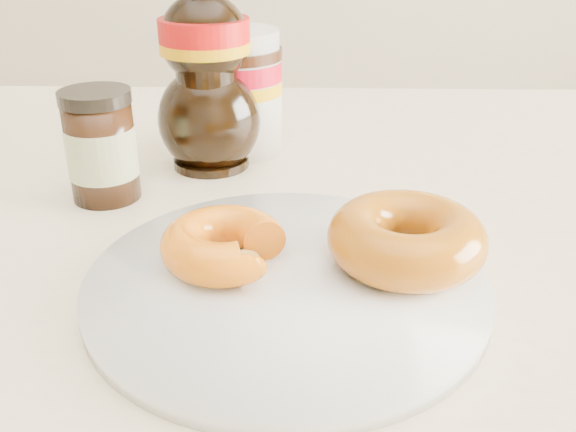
{
  "coord_description": "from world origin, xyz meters",
  "views": [
    {
      "loc": [
        0.07,
        -0.38,
        1.0
      ],
      "look_at": [
        0.06,
        0.05,
        0.79
      ],
      "focal_mm": 40.0,
      "sensor_mm": 36.0,
      "label": 1
    }
  ],
  "objects_px": {
    "dining_table": "(219,310)",
    "syrup_bottle": "(206,69)",
    "donut_bitten": "(224,244)",
    "nutella_jar": "(239,87)",
    "dark_jar": "(101,147)",
    "donut_whole": "(406,238)",
    "plate": "(286,283)"
  },
  "relations": [
    {
      "from": "syrup_bottle",
      "to": "nutella_jar",
      "type": "bearing_deg",
      "value": 60.08
    },
    {
      "from": "donut_whole",
      "to": "donut_bitten",
      "type": "bearing_deg",
      "value": -177.95
    },
    {
      "from": "donut_bitten",
      "to": "syrup_bottle",
      "type": "relative_size",
      "value": 0.45
    },
    {
      "from": "donut_whole",
      "to": "dark_jar",
      "type": "distance_m",
      "value": 0.29
    },
    {
      "from": "nutella_jar",
      "to": "dark_jar",
      "type": "height_order",
      "value": "nutella_jar"
    },
    {
      "from": "syrup_bottle",
      "to": "dining_table",
      "type": "bearing_deg",
      "value": -81.51
    },
    {
      "from": "plate",
      "to": "donut_whole",
      "type": "height_order",
      "value": "donut_whole"
    },
    {
      "from": "donut_bitten",
      "to": "dark_jar",
      "type": "bearing_deg",
      "value": 116.39
    },
    {
      "from": "dining_table",
      "to": "syrup_bottle",
      "type": "bearing_deg",
      "value": 98.49
    },
    {
      "from": "donut_bitten",
      "to": "dark_jar",
      "type": "distance_m",
      "value": 0.19
    },
    {
      "from": "donut_whole",
      "to": "nutella_jar",
      "type": "bearing_deg",
      "value": 118.28
    },
    {
      "from": "syrup_bottle",
      "to": "dark_jar",
      "type": "bearing_deg",
      "value": -136.45
    },
    {
      "from": "donut_whole",
      "to": "syrup_bottle",
      "type": "distance_m",
      "value": 0.28
    },
    {
      "from": "plate",
      "to": "donut_bitten",
      "type": "xyz_separation_m",
      "value": [
        -0.04,
        0.01,
        0.02
      ]
    },
    {
      "from": "nutella_jar",
      "to": "syrup_bottle",
      "type": "distance_m",
      "value": 0.06
    },
    {
      "from": "dark_jar",
      "to": "syrup_bottle",
      "type": "bearing_deg",
      "value": 43.55
    },
    {
      "from": "plate",
      "to": "nutella_jar",
      "type": "height_order",
      "value": "nutella_jar"
    },
    {
      "from": "donut_bitten",
      "to": "syrup_bottle",
      "type": "distance_m",
      "value": 0.24
    },
    {
      "from": "plate",
      "to": "donut_bitten",
      "type": "relative_size",
      "value": 3.11
    },
    {
      "from": "dining_table",
      "to": "dark_jar",
      "type": "bearing_deg",
      "value": 150.93
    },
    {
      "from": "donut_whole",
      "to": "syrup_bottle",
      "type": "bearing_deg",
      "value": 127.61
    },
    {
      "from": "syrup_bottle",
      "to": "dark_jar",
      "type": "distance_m",
      "value": 0.13
    },
    {
      "from": "plate",
      "to": "dark_jar",
      "type": "distance_m",
      "value": 0.24
    },
    {
      "from": "nutella_jar",
      "to": "syrup_bottle",
      "type": "xyz_separation_m",
      "value": [
        -0.03,
        -0.05,
        0.03
      ]
    },
    {
      "from": "dark_jar",
      "to": "nutella_jar",
      "type": "bearing_deg",
      "value": 48.63
    },
    {
      "from": "donut_bitten",
      "to": "nutella_jar",
      "type": "bearing_deg",
      "value": 77.76
    },
    {
      "from": "donut_whole",
      "to": "dining_table",
      "type": "bearing_deg",
      "value": 152.15
    },
    {
      "from": "nutella_jar",
      "to": "dark_jar",
      "type": "xyz_separation_m",
      "value": [
        -0.11,
        -0.13,
        -0.02
      ]
    },
    {
      "from": "plate",
      "to": "syrup_bottle",
      "type": "bearing_deg",
      "value": 109.49
    },
    {
      "from": "plate",
      "to": "donut_bitten",
      "type": "bearing_deg",
      "value": 161.58
    },
    {
      "from": "plate",
      "to": "donut_whole",
      "type": "bearing_deg",
      "value": 12.96
    },
    {
      "from": "dining_table",
      "to": "donut_whole",
      "type": "relative_size",
      "value": 12.48
    }
  ]
}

